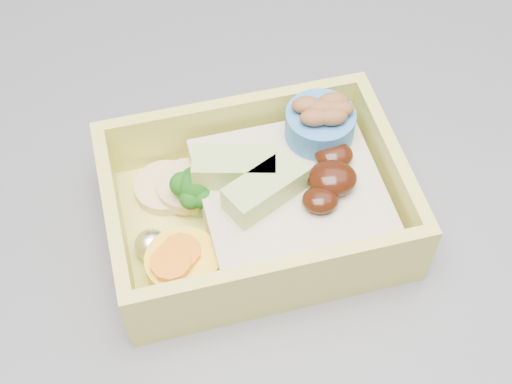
{
  "coord_description": "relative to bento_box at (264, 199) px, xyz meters",
  "views": [
    {
      "loc": [
        -0.1,
        -0.39,
        1.32
      ],
      "look_at": [
        -0.08,
        -0.13,
        0.96
      ],
      "focal_mm": 50.0,
      "sensor_mm": 36.0,
      "label": 1
    }
  ],
  "objects": [
    {
      "name": "bento_box",
      "position": [
        0.0,
        0.0,
        0.0
      ],
      "size": [
        0.21,
        0.17,
        0.07
      ],
      "rotation": [
        0.0,
        0.0,
        0.19
      ],
      "color": "#D8D259",
      "rests_on": "island"
    }
  ]
}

